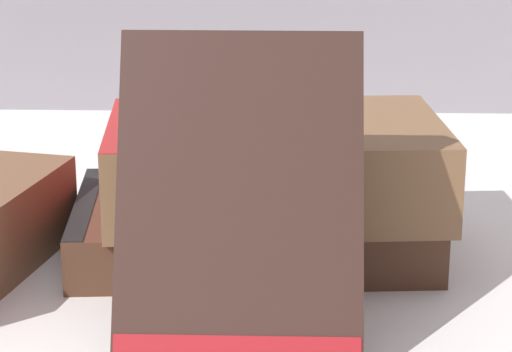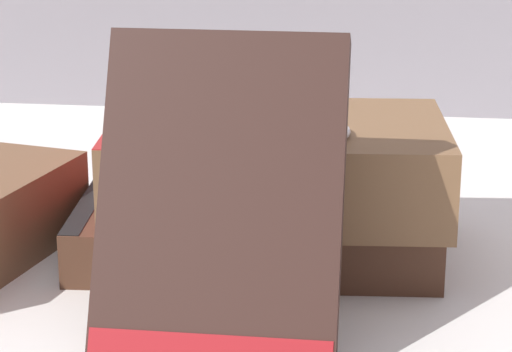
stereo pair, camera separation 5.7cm
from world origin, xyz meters
name	(u,v)px [view 2 (the right image)]	position (x,y,z in m)	size (l,w,h in m)	color
ground_plane	(211,257)	(0.00, 0.00, 0.00)	(3.00, 3.00, 0.00)	silver
book_flat_bottom	(248,224)	(0.02, 0.02, 0.02)	(0.22, 0.15, 0.03)	#4C2D1E
book_flat_top	(269,165)	(0.03, 0.01, 0.06)	(0.20, 0.14, 0.05)	brown
book_leaning_front	(221,205)	(0.02, -0.11, 0.07)	(0.12, 0.09, 0.15)	#331E19
pocket_watch	(304,131)	(0.06, -0.02, 0.09)	(0.05, 0.05, 0.01)	white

